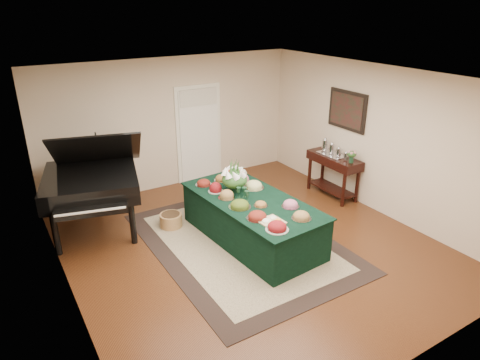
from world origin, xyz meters
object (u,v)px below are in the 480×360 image
buffet_table (252,219)px  grand_piano (92,182)px  mahogany_sideboard (334,165)px  floral_centerpiece (235,176)px

buffet_table → grand_piano: grand_piano is taller
buffet_table → grand_piano: bearing=141.7°
buffet_table → mahogany_sideboard: size_ratio=2.23×
floral_centerpiece → grand_piano: (-2.04, 1.23, -0.08)m
grand_piano → mahogany_sideboard: (4.48, -1.04, -0.26)m
buffet_table → grand_piano: (-2.11, 1.67, 0.55)m
buffet_table → mahogany_sideboard: bearing=14.7°
buffet_table → grand_piano: 2.74m
floral_centerpiece → grand_piano: size_ratio=0.22×
floral_centerpiece → mahogany_sideboard: 2.47m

